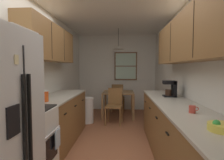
# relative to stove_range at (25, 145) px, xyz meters

# --- Properties ---
(ground_plane) EXTENTS (12.00, 12.00, 0.00)m
(ground_plane) POSITION_rel_stove_range_xyz_m (0.99, 1.54, -0.47)
(ground_plane) COLOR #995B3D
(wall_left) EXTENTS (0.10, 9.00, 2.55)m
(wall_left) POSITION_rel_stove_range_xyz_m (-0.36, 1.54, 0.80)
(wall_left) COLOR silver
(wall_left) RESTS_ON ground
(wall_right) EXTENTS (0.10, 9.00, 2.55)m
(wall_right) POSITION_rel_stove_range_xyz_m (2.34, 1.54, 0.80)
(wall_right) COLOR silver
(wall_right) RESTS_ON ground
(wall_back) EXTENTS (4.40, 0.10, 2.55)m
(wall_back) POSITION_rel_stove_range_xyz_m (0.99, 4.19, 0.80)
(wall_back) COLOR silver
(wall_back) RESTS_ON ground
(ceiling_slab) EXTENTS (4.40, 9.00, 0.08)m
(ceiling_slab) POSITION_rel_stove_range_xyz_m (0.99, 1.54, 2.12)
(ceiling_slab) COLOR white
(stove_range) EXTENTS (0.66, 0.65, 1.10)m
(stove_range) POSITION_rel_stove_range_xyz_m (0.00, 0.00, 0.00)
(stove_range) COLOR white
(stove_range) RESTS_ON ground
(microwave_over_range) EXTENTS (0.39, 0.59, 0.36)m
(microwave_over_range) POSITION_rel_stove_range_xyz_m (-0.11, 0.00, 1.23)
(microwave_over_range) COLOR white
(counter_left) EXTENTS (0.64, 1.89, 0.90)m
(counter_left) POSITION_rel_stove_range_xyz_m (-0.01, 1.27, -0.02)
(counter_left) COLOR brown
(counter_left) RESTS_ON ground
(upper_cabinets_left) EXTENTS (0.33, 1.97, 0.65)m
(upper_cabinets_left) POSITION_rel_stove_range_xyz_m (-0.15, 1.22, 1.40)
(upper_cabinets_left) COLOR brown
(counter_right) EXTENTS (0.64, 3.27, 0.90)m
(counter_right) POSITION_rel_stove_range_xyz_m (1.99, 0.51, -0.02)
(counter_right) COLOR brown
(counter_right) RESTS_ON ground
(upper_cabinets_right) EXTENTS (0.33, 2.95, 0.68)m
(upper_cabinets_right) POSITION_rel_stove_range_xyz_m (2.13, 0.46, 1.37)
(upper_cabinets_right) COLOR brown
(dining_table) EXTENTS (0.89, 0.89, 0.73)m
(dining_table) POSITION_rel_stove_range_xyz_m (1.07, 3.17, 0.15)
(dining_table) COLOR olive
(dining_table) RESTS_ON ground
(dining_chair_near) EXTENTS (0.45, 0.45, 0.90)m
(dining_chair_near) POSITION_rel_stove_range_xyz_m (0.99, 2.52, 0.03)
(dining_chair_near) COLOR brown
(dining_chair_near) RESTS_ON ground
(dining_chair_far) EXTENTS (0.43, 0.43, 0.90)m
(dining_chair_far) POSITION_rel_stove_range_xyz_m (1.04, 3.82, 0.03)
(dining_chair_far) COLOR brown
(dining_chair_far) RESTS_ON ground
(pendant_light) EXTENTS (0.31, 0.31, 0.59)m
(pendant_light) POSITION_rel_stove_range_xyz_m (1.07, 3.17, 1.54)
(pendant_light) COLOR black
(back_window) EXTENTS (0.76, 0.05, 0.95)m
(back_window) POSITION_rel_stove_range_xyz_m (1.30, 4.11, 1.02)
(back_window) COLOR brown
(trash_bin) EXTENTS (0.30, 0.30, 0.66)m
(trash_bin) POSITION_rel_stove_range_xyz_m (0.29, 2.52, -0.14)
(trash_bin) COLOR white
(trash_bin) RESTS_ON ground
(storage_canister) EXTENTS (0.13, 0.13, 0.17)m
(storage_canister) POSITION_rel_stove_range_xyz_m (-0.01, 0.60, 0.52)
(storage_canister) COLOR #D84C19
(storage_canister) RESTS_ON counter_left
(dish_towel) EXTENTS (0.02, 0.16, 0.24)m
(dish_towel) POSITION_rel_stove_range_xyz_m (0.35, 0.16, 0.03)
(dish_towel) COLOR silver
(coffee_maker) EXTENTS (0.22, 0.18, 0.29)m
(coffee_maker) POSITION_rel_stove_range_xyz_m (2.07, 1.21, 0.58)
(coffee_maker) COLOR black
(coffee_maker) RESTS_ON counter_right
(mug_by_coffeemaker) EXTENTS (0.11, 0.07, 0.09)m
(mug_by_coffeemaker) POSITION_rel_stove_range_xyz_m (1.99, -0.00, 0.47)
(mug_by_coffeemaker) COLOR #BF3F33
(mug_by_coffeemaker) RESTS_ON counter_right
(fruit_bowl) EXTENTS (0.23, 0.23, 0.09)m
(fruit_bowl) POSITION_rel_stove_range_xyz_m (2.01, -0.61, 0.46)
(fruit_bowl) COLOR #E5D14C
(fruit_bowl) RESTS_ON counter_right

